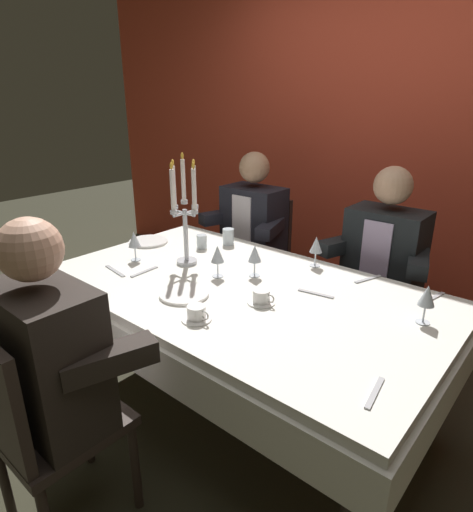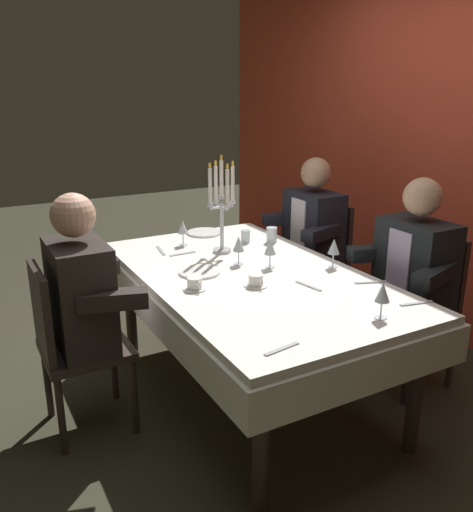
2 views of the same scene
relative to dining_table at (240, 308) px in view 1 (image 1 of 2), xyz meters
name	(u,v)px [view 1 (image 1 of 2)]	position (x,y,z in m)	size (l,w,h in m)	color
ground_plane	(240,411)	(0.00, 0.00, -0.62)	(12.00, 12.00, 0.00)	#323122
back_wall	(392,132)	(0.00, 1.66, 0.73)	(6.00, 0.12, 2.70)	#D3442D
dining_table	(240,308)	(0.00, 0.00, 0.00)	(1.94, 1.14, 0.74)	white
candelabra	(185,213)	(-0.41, 0.04, 0.40)	(0.19, 0.19, 0.59)	silver
dinner_plate_0	(184,294)	(-0.13, -0.24, 0.13)	(0.23, 0.23, 0.01)	white
dinner_plate_1	(149,241)	(-0.85, 0.13, 0.13)	(0.24, 0.24, 0.01)	white
wine_glass_0	(134,240)	(-0.66, -0.11, 0.24)	(0.07, 0.07, 0.16)	silver
wine_glass_1	(316,246)	(0.14, 0.46, 0.23)	(0.07, 0.07, 0.16)	silver
wine_glass_2	(218,255)	(-0.16, 0.02, 0.23)	(0.07, 0.07, 0.16)	silver
wine_glass_3	(255,255)	(-0.02, 0.14, 0.23)	(0.07, 0.07, 0.16)	silver
wine_glass_4	(427,297)	(0.78, 0.21, 0.23)	(0.07, 0.07, 0.16)	silver
water_tumbler_0	(228,237)	(-0.45, 0.42, 0.17)	(0.07, 0.07, 0.10)	silver
water_tumbler_1	(202,241)	(-0.52, 0.27, 0.16)	(0.06, 0.06, 0.08)	silver
coffee_cup_0	(197,314)	(0.08, -0.36, 0.15)	(0.13, 0.12, 0.06)	white
coffee_cup_1	(262,297)	(0.18, -0.07, 0.15)	(0.13, 0.12, 0.06)	white
fork_0	(368,279)	(0.43, 0.47, 0.12)	(0.17, 0.02, 0.01)	#B7B7BC
knife_1	(115,271)	(-0.61, -0.28, 0.12)	(0.19, 0.02, 0.01)	#B7B7BC
fork_2	(434,298)	(0.75, 0.47, 0.12)	(0.17, 0.02, 0.01)	#B7B7BC
spoon_3	(144,272)	(-0.48, -0.19, 0.12)	(0.17, 0.02, 0.01)	#B7B7BC
fork_4	(375,393)	(0.82, -0.33, 0.12)	(0.17, 0.02, 0.01)	#B7B7BC
spoon_5	(316,294)	(0.32, 0.16, 0.12)	(0.17, 0.02, 0.01)	#B7B7BC
seated_diner_0	(254,224)	(-0.61, 0.89, 0.11)	(0.63, 0.48, 1.24)	#332823
seated_diner_1	(47,358)	(-0.13, -0.89, 0.11)	(0.63, 0.48, 1.24)	#332823
seated_diner_2	(385,254)	(0.35, 0.89, 0.11)	(0.63, 0.48, 1.24)	#332823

